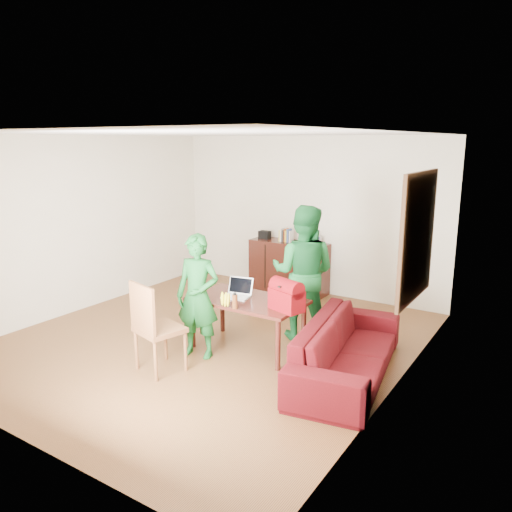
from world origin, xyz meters
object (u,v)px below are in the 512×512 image
Objects in this scene: table at (247,305)px; person_far at (303,273)px; chair at (159,345)px; red_bag at (287,298)px; person_near at (198,296)px; laptop at (236,294)px; bottle at (235,301)px; sofa at (347,349)px.

person_far reaches higher than table.
red_bag is (1.14, 0.96, 0.51)m from chair.
table is 0.93× the size of person_near.
laptop reaches higher than table.
table is at bearing 78.55° from chair.
bottle is at bearing 60.52° from person_far.
bottle reaches higher than table.
table is 0.66m from person_near.
bottle is (0.60, 0.68, 0.45)m from chair.
bottle is at bearing 0.14° from person_near.
chair is 1.01m from bottle.
bottle is at bearing -67.11° from laptop.
table is 1.22m from chair.
table is at bearing 101.32° from bottle.
table is 0.79× the size of person_far.
person_far is 1.18m from bottle.
person_near is 8.00× the size of bottle.
laptop is at bearing 81.41° from sofa.
table is at bearing 80.19° from sofa.
laptop is at bearing -167.95° from red_bag.
chair reaches higher than bottle.
person_near is at bearing -141.96° from red_bag.
laptop reaches higher than bottle.
red_bag is at bearing 91.17° from person_far.
red_bag is (1.02, 0.38, 0.05)m from person_near.
red_bag is (0.54, 0.28, 0.05)m from bottle.
sofa is (1.76, 0.48, -0.45)m from person_near.
table is at bearing 48.27° from person_far.
table is 0.65× the size of sofa.
person_near is (-0.40, -0.49, 0.18)m from table.
bottle is (0.08, -0.38, 0.18)m from table.
person_near is at bearing -167.50° from bottle.
chair is 2.68× the size of red_bag.
laptop is 0.17× the size of sofa.
person_far is at bearing 77.63° from chair.
bottle is at bearing 63.39° from chair.
chair is (-0.52, -1.06, -0.28)m from table.
bottle is at bearing -135.49° from red_bag.
chair is at bearing 109.83° from sofa.
table is 3.91× the size of laptop.
person_far is (0.80, 1.23, 0.14)m from person_near.
person_near is 1.47m from person_far.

